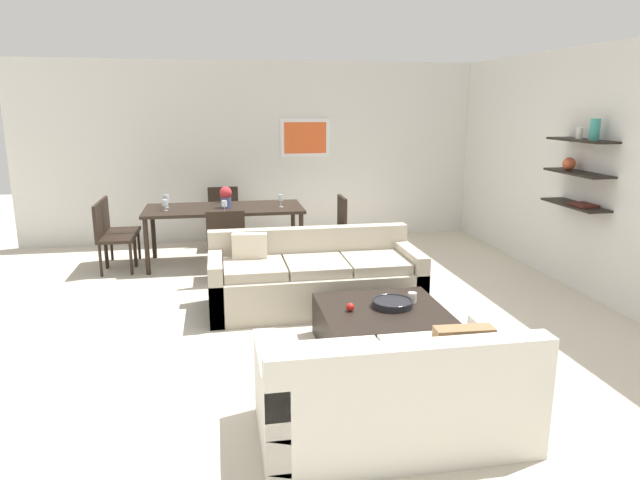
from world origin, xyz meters
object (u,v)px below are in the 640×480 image
dining_chair_left_near (109,233)px  wine_glass_right_near (281,198)px  candle_jar (412,297)px  wine_glass_left_near (165,203)px  dining_table (224,212)px  dining_chair_right_near (334,225)px  loveseat_white (394,394)px  wine_glass_left_far (166,198)px  dining_chair_head (224,213)px  coffee_table (382,330)px  wine_glass_foot (224,204)px  dining_chair_foot (226,241)px  centerpiece_vase (226,196)px  wine_glass_head (223,194)px  apple_on_coffee_table (350,307)px  decorative_bowl (392,303)px  dining_chair_left_far (114,226)px  sofa_beige (314,280)px

dining_chair_left_near → wine_glass_right_near: 2.20m
candle_jar → wine_glass_left_near: size_ratio=0.64×
dining_table → dining_chair_right_near: (1.43, -0.21, -0.18)m
candle_jar → wine_glass_right_near: (-0.83, 2.86, 0.44)m
loveseat_white → wine_glass_left_far: size_ratio=10.11×
dining_chair_head → dining_chair_left_near: bearing=-143.0°
coffee_table → wine_glass_left_far: wine_glass_left_far is taller
coffee_table → dining_table: bearing=112.4°
loveseat_white → candle_jar: loveseat_white is taller
wine_glass_right_near → wine_glass_foot: bearing=-158.7°
candle_jar → wine_glass_left_far: bearing=126.8°
dining_chair_foot → wine_glass_left_near: bearing=134.4°
dining_chair_right_near → centerpiece_vase: 1.47m
coffee_table → wine_glass_head: 3.78m
apple_on_coffee_table → dining_chair_foot: 2.43m
wine_glass_right_near → centerpiece_vase: size_ratio=0.60×
apple_on_coffee_table → wine_glass_head: bearing=105.8°
wine_glass_head → wine_glass_left_near: size_ratio=1.09×
apple_on_coffee_table → dining_chair_head: 4.08m
loveseat_white → decorative_bowl: (0.39, 1.32, 0.12)m
candle_jar → dining_chair_foot: (-1.57, 2.10, 0.08)m
wine_glass_foot → wine_glass_left_near: (-0.74, 0.29, -0.01)m
candle_jar → dining_chair_left_far: 4.38m
dining_chair_right_near → wine_glass_head: (-1.43, 0.61, 0.35)m
loveseat_white → dining_table: 4.49m
loveseat_white → wine_glass_right_near: (-0.23, 4.25, 0.58)m
candle_jar → centerpiece_vase: centerpiece_vase is taller
sofa_beige → apple_on_coffee_table: (0.11, -1.19, 0.12)m
dining_table → wine_glass_left_near: 0.77m
candle_jar → dining_table: dining_table is taller
sofa_beige → dining_chair_left_near: (-2.31, 1.69, 0.21)m
sofa_beige → wine_glass_left_far: wine_glass_left_far is taller
wine_glass_left_far → coffee_table: bearing=-57.8°
dining_chair_foot → dining_chair_left_near: same height
dining_chair_foot → candle_jar: bearing=-53.3°
coffee_table → wine_glass_foot: bearing=115.4°
coffee_table → dining_chair_right_near: 2.90m
candle_jar → dining_chair_head: dining_chair_head is taller
loveseat_white → candle_jar: bearing=66.7°
dining_chair_left_far → wine_glass_head: 1.49m
sofa_beige → wine_glass_left_near: size_ratio=15.28×
apple_on_coffee_table → dining_chair_right_near: 2.92m
dining_chair_left_far → dining_chair_foot: 1.79m
sofa_beige → centerpiece_vase: 2.15m
dining_chair_left_near → wine_glass_head: (1.43, 0.61, 0.35)m
dining_table → wine_glass_right_near: (0.74, -0.11, 0.18)m
loveseat_white → wine_glass_left_near: 4.61m
apple_on_coffee_table → dining_chair_left_far: (-2.42, 3.30, 0.09)m
wine_glass_left_far → dining_chair_left_near: bearing=-155.0°
wine_glass_left_near → candle_jar: bearing=-51.1°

